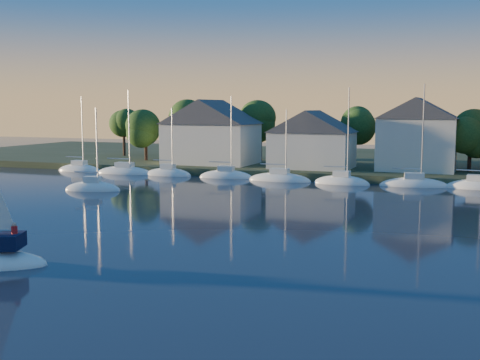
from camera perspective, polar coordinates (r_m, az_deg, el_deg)
The scene contains 9 objects.
ground at distance 31.05m, azimuth -9.71°, elevation -10.96°, with size 260.00×260.00×0.00m, color black.
shoreline_land at distance 101.84m, azimuth 12.67°, elevation 1.39°, with size 160.00×50.00×2.00m, color #2D3A22.
wooden_dock at distance 79.32m, azimuth 10.10°, elevation -0.07°, with size 120.00×3.00×1.00m, color brown.
clubhouse_west at distance 91.33m, azimuth -2.75°, elevation 4.67°, with size 13.65×9.45×9.64m.
clubhouse_centre at distance 85.08m, azimuth 6.87°, elevation 3.93°, with size 11.55×8.40×8.08m.
clubhouse_east at distance 84.62m, azimuth 16.47°, elevation 4.26°, with size 10.50×8.40×9.80m.
tree_line at distance 89.27m, azimuth 12.87°, elevation 5.25°, with size 93.40×5.40×8.90m.
moored_fleet at distance 76.39m, azimuth 9.66°, elevation -0.25°, with size 87.50×2.40×12.05m.
drifting_sailboat_left at distance 70.82m, azimuth -13.79°, elevation -0.91°, with size 6.91×3.73×10.51m.
Camera 1 is at (15.46, -25.22, 9.47)m, focal length 45.00 mm.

